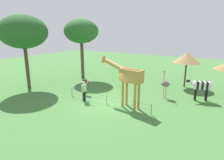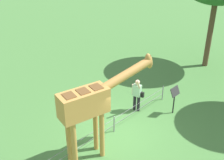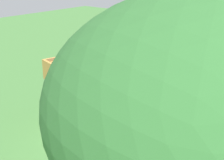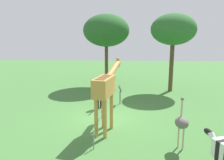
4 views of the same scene
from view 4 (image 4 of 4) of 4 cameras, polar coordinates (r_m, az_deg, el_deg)
ground_plane at (r=12.95m, az=-2.12°, el=-10.09°), size 60.00×60.00×0.00m
giraffe at (r=10.81m, az=-1.61°, el=-1.93°), size 3.83×1.32×3.56m
visitor at (r=14.48m, az=-3.30°, el=-3.97°), size 0.55×0.57×1.77m
ostrich at (r=9.79m, az=17.83°, el=-10.62°), size 0.70×0.56×2.25m
tree_east at (r=19.31m, az=15.81°, el=12.56°), size 3.76×3.76×6.62m
tree_northeast at (r=20.75m, az=-1.51°, el=12.82°), size 4.30×4.30×6.76m
info_sign at (r=15.33m, az=2.13°, el=-2.90°), size 0.56×0.21×1.32m
wire_fence at (r=12.82m, az=-2.72°, el=-8.40°), size 7.05×0.05×0.75m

